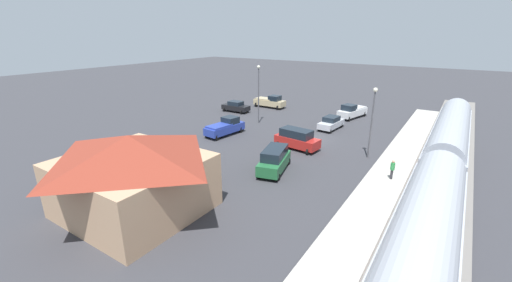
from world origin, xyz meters
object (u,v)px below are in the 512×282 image
(sedan_silver, at_px, (331,123))
(sedan_black, at_px, (236,106))
(pickup_tan, at_px, (270,102))
(light_pole_near_platform, at_px, (373,114))
(suv_green, at_px, (274,160))
(suv_red, at_px, (297,139))
(pedestrian_on_platform, at_px, (392,168))
(pickup_white, at_px, (352,111))
(pickup_blue, at_px, (225,127))
(light_pole_lot_center, at_px, (259,88))
(station_building, at_px, (133,173))

(sedan_silver, bearing_deg, sedan_black, -3.49)
(pickup_tan, height_order, light_pole_near_platform, light_pole_near_platform)
(suv_green, bearing_deg, suv_red, -81.58)
(pedestrian_on_platform, xyz_separation_m, pickup_white, (9.62, -19.89, -0.25))
(sedan_black, height_order, light_pole_near_platform, light_pole_near_platform)
(pedestrian_on_platform, height_order, pickup_blue, pickup_blue)
(pickup_tan, relative_size, suv_red, 1.06)
(pickup_tan, relative_size, pickup_white, 0.95)
(pedestrian_on_platform, bearing_deg, suv_red, -16.66)
(pedestrian_on_platform, xyz_separation_m, suv_red, (10.53, -3.15, -0.13))
(pickup_tan, height_order, sedan_silver, pickup_tan)
(suv_red, height_order, sedan_silver, suv_red)
(suv_red, xyz_separation_m, pickup_blue, (9.73, 0.32, -0.12))
(light_pole_near_platform, height_order, light_pole_lot_center, light_pole_lot_center)
(pedestrian_on_platform, xyz_separation_m, light_pole_lot_center, (19.77, -9.74, 3.75))
(pickup_blue, relative_size, sedan_black, 1.24)
(pickup_white, height_order, pickup_blue, same)
(station_building, bearing_deg, suv_red, -102.13)
(pedestrian_on_platform, height_order, pickup_tan, pickup_tan)
(suv_red, bearing_deg, pickup_white, -93.14)
(station_building, bearing_deg, suv_green, -113.13)
(pedestrian_on_platform, distance_m, pickup_blue, 20.47)
(pickup_tan, distance_m, suv_red, 20.62)
(pickup_tan, xyz_separation_m, sedan_silver, (-13.41, 6.76, -0.15))
(pickup_white, relative_size, sedan_black, 1.27)
(pickup_white, xyz_separation_m, light_pole_near_platform, (-6.41, 15.13, 3.55))
(suv_green, xyz_separation_m, light_pole_near_platform, (-6.34, -8.25, 3.43))
(light_pole_near_platform, bearing_deg, sedan_black, -20.45)
(pickup_tan, bearing_deg, light_pole_lot_center, 111.42)
(light_pole_near_platform, bearing_deg, suv_red, 12.32)
(light_pole_lot_center, bearing_deg, suv_red, 144.53)
(light_pole_near_platform, bearing_deg, sedan_silver, -48.23)
(pickup_blue, distance_m, suv_green, 12.45)
(sedan_silver, bearing_deg, pickup_tan, -26.76)
(pickup_white, bearing_deg, sedan_black, 20.89)
(suv_red, relative_size, light_pole_lot_center, 0.63)
(sedan_black, relative_size, light_pole_near_platform, 0.63)
(pickup_blue, bearing_deg, light_pole_lot_center, -94.09)
(suv_red, bearing_deg, sedan_silver, -92.84)
(station_building, distance_m, sedan_black, 30.86)
(pickup_white, bearing_deg, pedestrian_on_platform, 115.81)
(suv_red, height_order, light_pole_lot_center, light_pole_lot_center)
(sedan_silver, bearing_deg, pedestrian_on_platform, 129.01)
(suv_red, relative_size, sedan_silver, 1.10)
(pickup_white, bearing_deg, light_pole_lot_center, 44.98)
(pickup_blue, distance_m, light_pole_lot_center, 7.99)
(pickup_white, height_order, light_pole_lot_center, light_pole_lot_center)
(station_building, height_order, pickup_blue, station_building)
(suv_green, bearing_deg, station_building, 66.87)
(sedan_silver, bearing_deg, pickup_white, -93.51)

